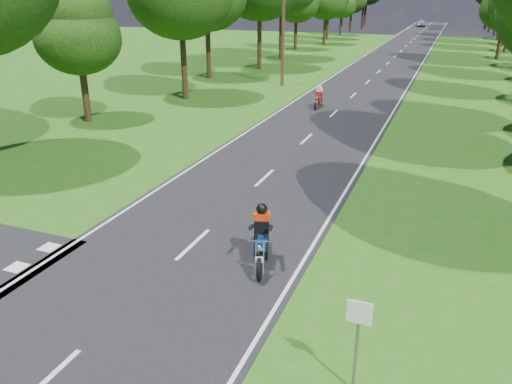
% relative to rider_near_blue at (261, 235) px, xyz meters
% --- Properties ---
extents(ground, '(160.00, 160.00, 0.00)m').
position_rel_rider_near_blue_xyz_m(ground, '(-2.25, -1.73, -0.86)').
color(ground, '#255C15').
rests_on(ground, ground).
extents(main_road, '(7.00, 140.00, 0.02)m').
position_rel_rider_near_blue_xyz_m(main_road, '(-2.25, 48.27, -0.85)').
color(main_road, black).
rests_on(main_road, ground).
extents(road_markings, '(7.40, 140.00, 0.01)m').
position_rel_rider_near_blue_xyz_m(road_markings, '(-2.38, 46.40, -0.83)').
color(road_markings, silver).
rests_on(road_markings, main_road).
extents(telegraph_pole, '(1.20, 0.26, 8.00)m').
position_rel_rider_near_blue_xyz_m(telegraph_pole, '(-8.25, 26.27, 3.21)').
color(telegraph_pole, '#382616').
rests_on(telegraph_pole, ground).
extents(road_sign, '(0.45, 0.07, 2.00)m').
position_rel_rider_near_blue_xyz_m(road_sign, '(3.25, -3.74, 0.49)').
color(road_sign, slate).
rests_on(road_sign, ground).
extents(rider_near_blue, '(1.25, 2.12, 1.68)m').
position_rel_rider_near_blue_xyz_m(rider_near_blue, '(0.00, 0.00, 0.00)').
color(rider_near_blue, navy).
rests_on(rider_near_blue, main_road).
extents(rider_far_red, '(0.59, 1.67, 1.38)m').
position_rel_rider_near_blue_xyz_m(rider_far_red, '(-3.54, 19.48, -0.15)').
color(rider_far_red, '#AC210D').
rests_on(rider_far_red, main_road).
extents(distant_car, '(2.05, 4.29, 1.42)m').
position_rel_rider_near_blue_xyz_m(distant_car, '(-3.44, 101.05, -0.13)').
color(distant_car, '#A9ABB0').
rests_on(distant_car, main_road).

